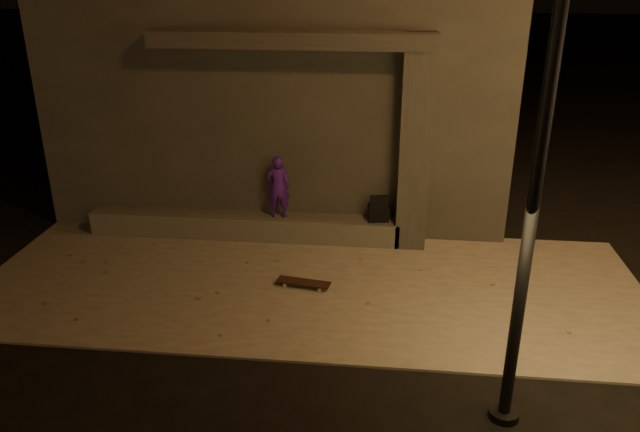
# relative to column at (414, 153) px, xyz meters

# --- Properties ---
(ground) EXTENTS (120.00, 120.00, 0.00)m
(ground) POSITION_rel_column_xyz_m (-1.70, -3.75, -1.84)
(ground) COLOR black
(ground) RESTS_ON ground
(sidewalk) EXTENTS (11.00, 4.40, 0.04)m
(sidewalk) POSITION_rel_column_xyz_m (-1.70, -1.75, -1.82)
(sidewalk) COLOR #625E56
(sidewalk) RESTS_ON ground
(building) EXTENTS (9.00, 5.10, 5.22)m
(building) POSITION_rel_column_xyz_m (-2.70, 2.74, 0.77)
(building) COLOR #343230
(building) RESTS_ON ground
(ledge) EXTENTS (6.00, 0.55, 0.45)m
(ledge) POSITION_rel_column_xyz_m (-3.20, 0.00, -1.58)
(ledge) COLOR #55534D
(ledge) RESTS_ON sidewalk
(column) EXTENTS (0.55, 0.55, 3.60)m
(column) POSITION_rel_column_xyz_m (0.00, 0.00, 0.00)
(column) COLOR #343230
(column) RESTS_ON sidewalk
(canopy) EXTENTS (5.00, 0.70, 0.28)m
(canopy) POSITION_rel_column_xyz_m (-2.20, 0.05, 1.94)
(canopy) COLOR #343230
(canopy) RESTS_ON column
(skateboarder) EXTENTS (0.47, 0.34, 1.21)m
(skateboarder) POSITION_rel_column_xyz_m (-2.50, 0.00, -0.75)
(skateboarder) COLOR #44158E
(skateboarder) RESTS_ON ledge
(backpack) EXTENTS (0.42, 0.31, 0.54)m
(backpack) POSITION_rel_column_xyz_m (-0.60, 0.00, -1.16)
(backpack) COLOR black
(backpack) RESTS_ON ledge
(skateboard) EXTENTS (0.92, 0.37, 0.10)m
(skateboard) POSITION_rel_column_xyz_m (-1.77, -1.90, -1.72)
(skateboard) COLOR black
(skateboard) RESTS_ON sidewalk
(street_lamp_0) EXTENTS (0.36, 0.36, 7.71)m
(street_lamp_0) POSITION_rel_column_xyz_m (1.02, -4.73, 2.51)
(street_lamp_0) COLOR black
(street_lamp_0) RESTS_ON ground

